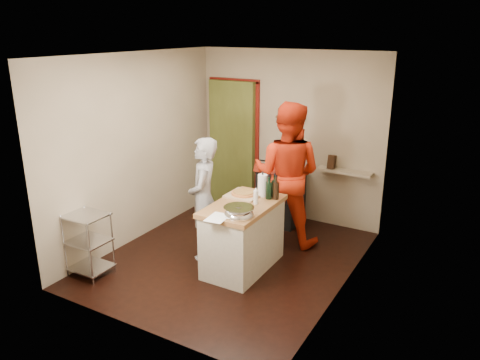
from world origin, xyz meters
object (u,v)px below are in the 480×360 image
(wire_shelving, at_px, (88,241))
(person_stripe, at_px, (203,199))
(stove, at_px, (281,195))
(island, at_px, (243,234))
(person_red, at_px, (287,174))

(wire_shelving, relative_size, person_stripe, 0.50)
(wire_shelving, height_order, person_stripe, person_stripe)
(stove, xyz_separation_m, person_stripe, (-0.40, -1.50, 0.35))
(wire_shelving, xyz_separation_m, island, (1.54, 1.07, 0.02))
(island, bearing_deg, stove, 97.91)
(island, xyz_separation_m, person_red, (0.12, 0.99, 0.53))
(wire_shelving, bearing_deg, person_stripe, 50.43)
(stove, bearing_deg, wire_shelving, -116.85)
(wire_shelving, distance_m, person_stripe, 1.50)
(island, relative_size, person_stripe, 0.78)
(stove, height_order, person_red, person_red)
(person_stripe, relative_size, person_red, 0.81)
(stove, distance_m, wire_shelving, 2.94)
(person_stripe, height_order, person_red, person_red)
(person_stripe, bearing_deg, stove, 140.23)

